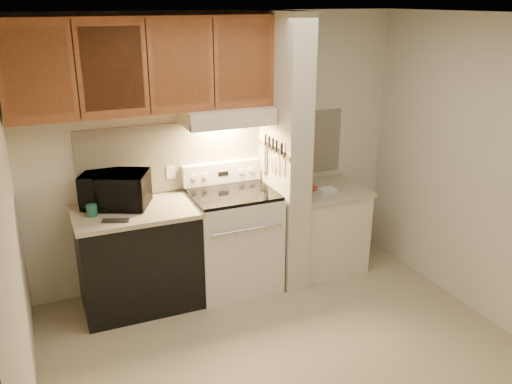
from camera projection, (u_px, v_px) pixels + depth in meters
floor at (287, 353)px, 4.20m from camera, size 3.60×3.60×0.00m
ceiling at (295, 15)px, 3.36m from camera, size 3.60×3.60×0.00m
wall_back at (219, 150)px, 5.08m from camera, size 3.60×2.50×0.02m
wall_left at (10, 246)px, 3.12m from camera, size 0.02×3.00×2.50m
wall_right at (487, 172)px, 4.44m from camera, size 0.02×3.00×2.50m
backsplash at (220, 152)px, 5.07m from camera, size 2.60×0.02×0.63m
range_body at (233, 241)px, 5.05m from camera, size 0.76×0.65×0.92m
oven_window at (246, 251)px, 4.76m from camera, size 0.50×0.01×0.30m
oven_handle at (248, 230)px, 4.65m from camera, size 0.65×0.02×0.02m
cooktop at (233, 193)px, 4.89m from camera, size 0.74×0.64×0.03m
range_backguard at (222, 172)px, 5.10m from camera, size 0.76×0.08×0.20m
range_display at (223, 174)px, 5.06m from camera, size 0.10×0.01×0.04m
range_knob_left_outer at (195, 177)px, 4.95m from camera, size 0.05×0.02×0.05m
range_knob_left_inner at (205, 176)px, 4.99m from camera, size 0.05×0.02×0.05m
range_knob_right_inner at (241, 171)px, 5.12m from camera, size 0.05×0.02×0.05m
range_knob_right_outer at (251, 170)px, 5.16m from camera, size 0.05×0.02×0.05m
dishwasher_front at (139, 260)px, 4.74m from camera, size 1.00×0.63×0.87m
left_countertop at (135, 212)px, 4.59m from camera, size 1.04×0.67×0.04m
spoon_rest at (116, 221)px, 4.33m from camera, size 0.22×0.13×0.01m
teal_jar at (92, 210)px, 4.43m from camera, size 0.10×0.10×0.10m
outlet at (171, 172)px, 4.93m from camera, size 0.08×0.01×0.12m
microwave at (116, 190)px, 4.60m from camera, size 0.65×0.56×0.30m
partition_pillar at (284, 154)px, 4.96m from camera, size 0.22×0.70×2.50m
pillar_trim at (273, 150)px, 4.90m from camera, size 0.01×0.70×0.04m
knife_strip at (275, 149)px, 4.85m from camera, size 0.02×0.42×0.04m
knife_blade_a at (282, 165)px, 4.73m from camera, size 0.01×0.03×0.16m
knife_handle_a at (282, 149)px, 4.68m from camera, size 0.02×0.02×0.10m
knife_blade_b at (277, 163)px, 4.82m from camera, size 0.01×0.04×0.18m
knife_handle_b at (277, 146)px, 4.77m from camera, size 0.02×0.02×0.10m
knife_blade_c at (273, 162)px, 4.90m from camera, size 0.01×0.04×0.20m
knife_handle_c at (273, 144)px, 4.84m from camera, size 0.02×0.02×0.10m
knife_blade_d at (269, 158)px, 4.96m from camera, size 0.01×0.04×0.16m
knife_handle_d at (269, 142)px, 4.91m from camera, size 0.02×0.02×0.10m
knife_blade_e at (266, 156)px, 5.03m from camera, size 0.01×0.04×0.18m
knife_handle_e at (266, 140)px, 4.98m from camera, size 0.02×0.02×0.10m
oven_mitt at (264, 158)px, 5.09m from camera, size 0.03×0.10×0.25m
right_cab_base at (324, 230)px, 5.42m from camera, size 0.70×0.60×0.81m
right_countertop at (326, 190)px, 5.27m from camera, size 0.74×0.64×0.04m
red_folder at (305, 187)px, 5.29m from camera, size 0.27×0.32×0.01m
white_box at (327, 190)px, 5.16m from camera, size 0.17×0.12×0.04m
range_hood at (226, 115)px, 4.76m from camera, size 0.78×0.44×0.15m
hood_lip at (235, 125)px, 4.60m from camera, size 0.78×0.04×0.06m
upper_cabinets at (144, 65)px, 4.39m from camera, size 2.18×0.33×0.77m
cab_door_a at (37, 72)px, 3.95m from camera, size 0.46×0.01×0.63m
cab_gap_a at (76, 71)px, 4.05m from camera, size 0.01×0.01×0.73m
cab_door_b at (113, 69)px, 4.15m from camera, size 0.46×0.01×0.63m
cab_gap_b at (148, 67)px, 4.25m from camera, size 0.01×0.01×0.73m
cab_door_c at (182, 66)px, 4.35m from camera, size 0.46×0.01×0.63m
cab_gap_c at (214, 64)px, 4.45m from camera, size 0.01×0.01×0.73m
cab_door_d at (244, 63)px, 4.55m from camera, size 0.46×0.01×0.63m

